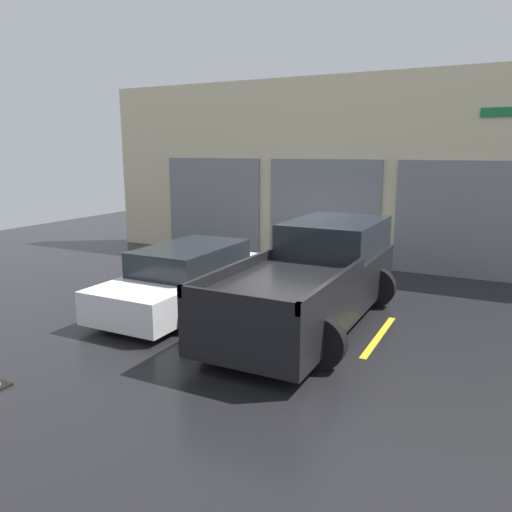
% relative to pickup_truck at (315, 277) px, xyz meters
% --- Properties ---
extents(ground_plane, '(28.00, 28.00, 0.00)m').
position_rel_pickup_truck_xyz_m(ground_plane, '(-1.35, 1.86, -0.85)').
color(ground_plane, black).
extents(shophouse_building, '(15.14, 0.68, 5.25)m').
position_rel_pickup_truck_xyz_m(shophouse_building, '(-1.36, 5.14, 1.72)').
color(shophouse_building, beige).
rests_on(shophouse_building, ground).
extents(pickup_truck, '(2.52, 5.57, 1.80)m').
position_rel_pickup_truck_xyz_m(pickup_truck, '(0.00, 0.00, 0.00)').
color(pickup_truck, black).
rests_on(pickup_truck, ground).
extents(sedan_white, '(2.13, 4.55, 1.27)m').
position_rel_pickup_truck_xyz_m(sedan_white, '(-2.70, -0.29, -0.25)').
color(sedan_white, white).
rests_on(sedan_white, ground).
extents(parking_stripe_far_left, '(0.12, 2.20, 0.01)m').
position_rel_pickup_truck_xyz_m(parking_stripe_far_left, '(-4.06, -0.32, -0.85)').
color(parking_stripe_far_left, gold).
rests_on(parking_stripe_far_left, ground).
extents(parking_stripe_left, '(0.12, 2.20, 0.01)m').
position_rel_pickup_truck_xyz_m(parking_stripe_left, '(-1.35, -0.32, -0.85)').
color(parking_stripe_left, gold).
rests_on(parking_stripe_left, ground).
extents(parking_stripe_centre, '(0.12, 2.20, 0.01)m').
position_rel_pickup_truck_xyz_m(parking_stripe_centre, '(1.35, -0.32, -0.85)').
color(parking_stripe_centre, gold).
rests_on(parking_stripe_centre, ground).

